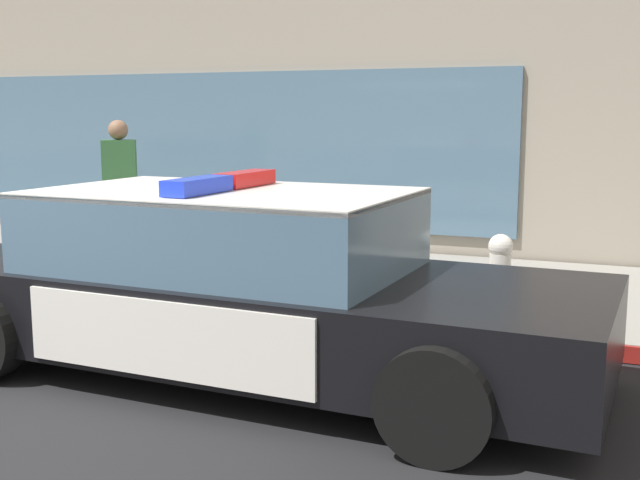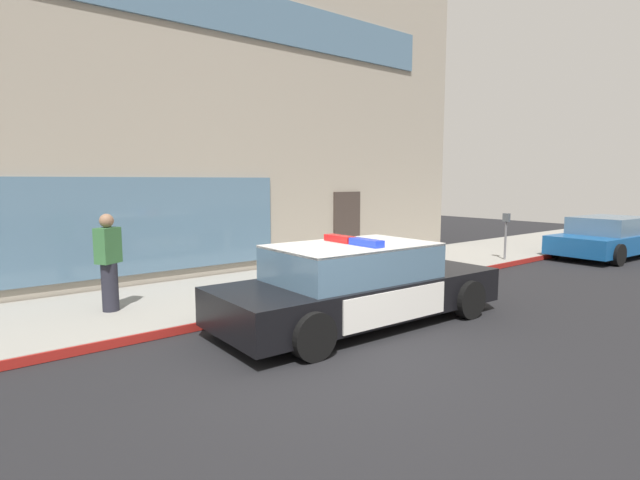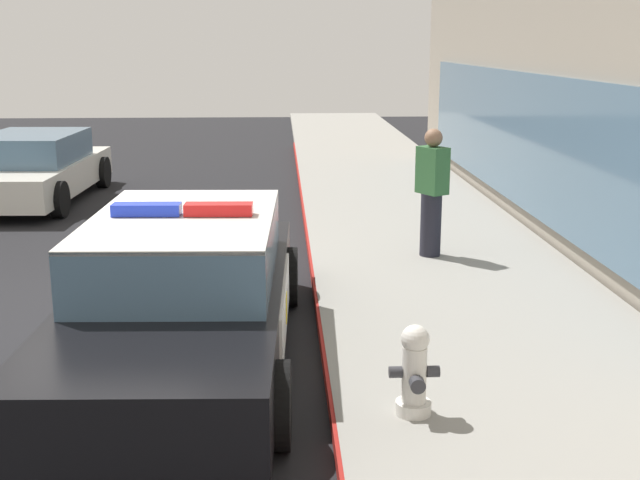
# 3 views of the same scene
# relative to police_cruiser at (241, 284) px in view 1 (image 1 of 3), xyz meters

# --- Properties ---
(sidewalk) EXTENTS (48.00, 3.42, 0.15)m
(sidewalk) POSITION_rel_police_cruiser_xyz_m (-1.60, 3.04, -0.61)
(sidewalk) COLOR gray
(sidewalk) RESTS_ON ground
(curb_red_paint) EXTENTS (28.80, 0.04, 0.14)m
(curb_red_paint) POSITION_rel_police_cruiser_xyz_m (-1.60, 1.31, -0.61)
(curb_red_paint) COLOR maroon
(curb_red_paint) RESTS_ON ground
(police_cruiser) EXTENTS (5.24, 2.24, 1.49)m
(police_cruiser) POSITION_rel_police_cruiser_xyz_m (0.00, 0.00, 0.00)
(police_cruiser) COLOR black
(police_cruiser) RESTS_ON ground
(fire_hydrant) EXTENTS (0.34, 0.39, 0.73)m
(fire_hydrant) POSITION_rel_police_cruiser_xyz_m (1.59, 1.94, -0.18)
(fire_hydrant) COLOR silver
(fire_hydrant) RESTS_ON sidewalk
(pedestrian_on_sidewalk) EXTENTS (0.48, 0.43, 1.71)m
(pedestrian_on_sidewalk) POSITION_rel_police_cruiser_xyz_m (-3.21, 2.93, 0.33)
(pedestrian_on_sidewalk) COLOR #23232D
(pedestrian_on_sidewalk) RESTS_ON sidewalk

